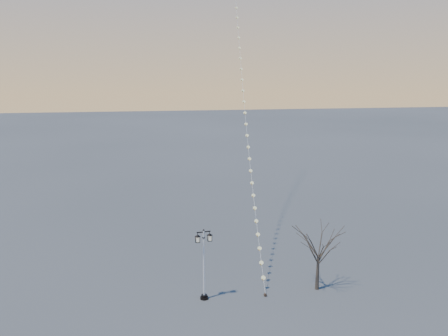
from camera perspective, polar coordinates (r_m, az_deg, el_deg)
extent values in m
plane|color=#434344|center=(32.14, 1.69, -16.47)|extent=(300.00, 300.00, 0.00)
cylinder|color=black|center=(32.88, -2.44, -15.63)|extent=(0.56, 0.56, 0.16)
cylinder|color=black|center=(32.81, -2.45, -15.40)|extent=(0.40, 0.40, 0.14)
cylinder|color=silver|center=(31.77, -2.49, -11.55)|extent=(0.13, 0.13, 4.67)
cylinder|color=black|center=(31.10, -2.52, -8.53)|extent=(0.20, 0.20, 0.06)
cube|color=black|center=(30.97, -2.52, -7.85)|extent=(0.94, 0.20, 0.06)
sphere|color=black|center=(30.93, -2.53, -7.64)|extent=(0.14, 0.14, 0.14)
pyramid|color=black|center=(30.91, -3.27, -8.18)|extent=(0.44, 0.44, 0.14)
cube|color=beige|center=(31.02, -3.27, -8.72)|extent=(0.26, 0.26, 0.34)
cube|color=black|center=(31.09, -3.26, -9.04)|extent=(0.30, 0.30, 0.04)
pyramid|color=black|center=(31.12, -1.77, -8.03)|extent=(0.44, 0.44, 0.14)
cube|color=beige|center=(31.23, -1.77, -8.56)|extent=(0.26, 0.26, 0.34)
cube|color=black|center=(31.30, -1.77, -8.88)|extent=(0.30, 0.30, 0.04)
cone|color=#382F26|center=(34.27, 11.42, -12.52)|extent=(0.29, 0.29, 2.47)
cylinder|color=#2E2016|center=(33.30, 5.09, -15.25)|extent=(0.20, 0.20, 0.20)
cylinder|color=black|center=(33.28, 5.09, -15.21)|extent=(0.03, 0.03, 0.25)
cone|color=orange|center=(46.84, 2.38, 12.65)|extent=(0.08, 0.08, 0.28)
cylinder|color=white|center=(33.07, 5.11, -14.47)|extent=(0.02, 0.02, 0.81)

